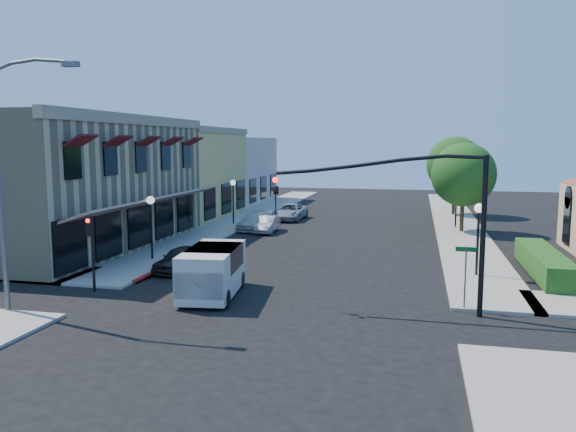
% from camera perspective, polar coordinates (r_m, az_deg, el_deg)
% --- Properties ---
extents(ground, '(120.00, 120.00, 0.00)m').
position_cam_1_polar(ground, '(21.58, -2.68, -9.90)').
color(ground, black).
rests_on(ground, ground).
extents(sidewalk_left, '(3.50, 50.00, 0.12)m').
position_cam_1_polar(sidewalk_left, '(49.39, -3.99, -0.01)').
color(sidewalk_left, '#9A978C').
rests_on(sidewalk_left, ground).
extents(sidewalk_right, '(3.50, 50.00, 0.12)m').
position_cam_1_polar(sidewalk_right, '(47.36, 16.70, -0.63)').
color(sidewalk_right, '#9A978C').
rests_on(sidewalk_right, ground).
extents(curb_red_strip, '(0.25, 10.00, 0.06)m').
position_cam_1_polar(curb_red_strip, '(31.17, -10.97, -4.61)').
color(curb_red_strip, maroon).
rests_on(curb_red_strip, ground).
extents(corner_brick_building, '(11.77, 18.20, 8.10)m').
position_cam_1_polar(corner_brick_building, '(37.41, -21.30, 3.20)').
color(corner_brick_building, tan).
rests_on(corner_brick_building, ground).
extents(yellow_stucco_building, '(10.00, 12.00, 7.60)m').
position_cam_1_polar(yellow_stucco_building, '(50.52, -11.73, 4.28)').
color(yellow_stucco_building, tan).
rests_on(yellow_stucco_building, ground).
extents(pink_stucco_building, '(10.00, 12.00, 7.00)m').
position_cam_1_polar(pink_stucco_building, '(61.63, -7.05, 4.63)').
color(pink_stucco_building, '#D0AA9D').
rests_on(pink_stucco_building, ground).
extents(hedge, '(1.40, 8.00, 1.10)m').
position_cam_1_polar(hedge, '(30.15, 24.47, -5.56)').
color(hedge, '#1A4D16').
rests_on(hedge, ground).
extents(street_tree_a, '(4.56, 4.56, 6.48)m').
position_cam_1_polar(street_tree_a, '(42.01, 17.41, 4.03)').
color(street_tree_a, black).
rests_on(street_tree_a, ground).
extents(street_tree_b, '(4.94, 4.94, 7.02)m').
position_cam_1_polar(street_tree_b, '(51.96, 16.60, 5.03)').
color(street_tree_b, black).
rests_on(street_tree_b, ground).
extents(signal_mast_arm, '(8.01, 0.39, 6.00)m').
position_cam_1_polar(signal_mast_arm, '(21.45, 13.62, 0.96)').
color(signal_mast_arm, black).
rests_on(signal_mast_arm, ground).
extents(secondary_signal, '(0.28, 0.42, 3.32)m').
position_cam_1_polar(secondary_signal, '(25.55, -19.38, -2.25)').
color(secondary_signal, black).
rests_on(secondary_signal, ground).
extents(cobra_streetlight, '(3.60, 0.25, 9.31)m').
position_cam_1_polar(cobra_streetlight, '(23.17, -26.62, 3.78)').
color(cobra_streetlight, '#595B5E').
rests_on(cobra_streetlight, ground).
extents(street_name_sign, '(0.80, 0.06, 2.50)m').
position_cam_1_polar(street_name_sign, '(22.61, 17.60, -4.99)').
color(street_name_sign, '#595B5E').
rests_on(street_name_sign, ground).
extents(lamppost_left_near, '(0.44, 0.44, 3.57)m').
position_cam_1_polar(lamppost_left_near, '(31.41, -13.76, 0.46)').
color(lamppost_left_near, black).
rests_on(lamppost_left_near, ground).
extents(lamppost_left_far, '(0.44, 0.44, 3.57)m').
position_cam_1_polar(lamppost_left_far, '(44.29, -5.60, 2.60)').
color(lamppost_left_far, black).
rests_on(lamppost_left_far, ground).
extents(lamppost_right_near, '(0.44, 0.44, 3.57)m').
position_cam_1_polar(lamppost_right_near, '(28.22, 18.79, -0.49)').
color(lamppost_right_near, black).
rests_on(lamppost_right_near, ground).
extents(lamppost_right_far, '(0.44, 0.44, 3.57)m').
position_cam_1_polar(lamppost_right_far, '(44.08, 16.75, 2.30)').
color(lamppost_right_far, black).
rests_on(lamppost_right_far, ground).
extents(white_van, '(2.53, 4.82, 2.04)m').
position_cam_1_polar(white_van, '(23.89, -7.70, -5.32)').
color(white_van, beige).
rests_on(white_van, ground).
extents(parked_car_a, '(1.97, 3.86, 1.26)m').
position_cam_1_polar(parked_car_a, '(28.86, -10.81, -4.30)').
color(parked_car_a, black).
rests_on(parked_car_a, ground).
extents(parked_car_b, '(1.35, 3.64, 1.19)m').
position_cam_1_polar(parked_car_b, '(40.65, -2.14, -0.84)').
color(parked_car_b, '#ACAEB1').
rests_on(parked_car_b, ground).
extents(parked_car_c, '(1.92, 4.35, 1.24)m').
position_cam_1_polar(parked_car_c, '(41.94, -3.46, -0.56)').
color(parked_car_c, '#BCBCBA').
rests_on(parked_car_c, ground).
extents(parked_car_d, '(2.35, 4.90, 1.35)m').
position_cam_1_polar(parked_car_d, '(47.34, 0.22, 0.43)').
color(parked_car_d, '#A6A8AB').
rests_on(parked_car_d, ground).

